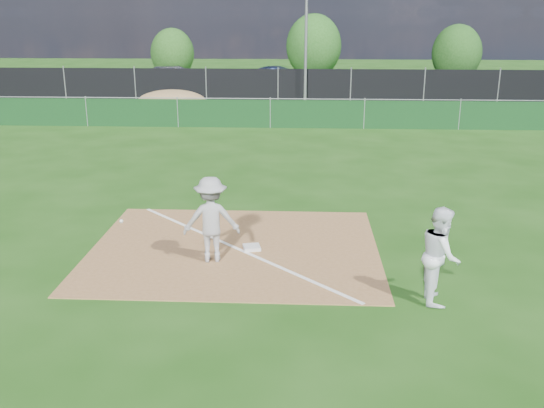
% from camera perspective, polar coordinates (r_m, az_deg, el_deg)
% --- Properties ---
extents(ground, '(90.00, 90.00, 0.00)m').
position_cam_1_polar(ground, '(21.41, -0.88, 4.76)').
color(ground, '#18450E').
rests_on(ground, ground).
extents(infield_dirt, '(6.00, 5.00, 0.02)m').
position_cam_1_polar(infield_dirt, '(12.82, -3.52, -4.17)').
color(infield_dirt, olive).
rests_on(infield_dirt, ground).
extents(foul_line, '(5.01, 5.01, 0.01)m').
position_cam_1_polar(foul_line, '(12.82, -3.52, -4.10)').
color(foul_line, white).
rests_on(foul_line, infield_dirt).
extents(green_fence, '(44.00, 0.05, 1.20)m').
position_cam_1_polar(green_fence, '(26.20, -0.16, 8.47)').
color(green_fence, black).
rests_on(green_fence, ground).
extents(dirt_mound, '(3.38, 2.60, 1.17)m').
position_cam_1_polar(dirt_mound, '(30.31, -9.41, 9.46)').
color(dirt_mound, olive).
rests_on(dirt_mound, ground).
extents(black_fence, '(46.00, 0.04, 1.80)m').
position_cam_1_polar(black_fence, '(34.08, 0.57, 11.10)').
color(black_fence, black).
rests_on(black_fence, ground).
extents(parking_lot, '(46.00, 9.00, 0.01)m').
position_cam_1_polar(parking_lot, '(39.14, 0.87, 10.63)').
color(parking_lot, black).
rests_on(parking_lot, ground).
extents(light_pole, '(0.16, 0.16, 8.00)m').
position_cam_1_polar(light_pole, '(33.54, 3.23, 16.28)').
color(light_pole, slate).
rests_on(light_pole, ground).
extents(first_base, '(0.41, 0.41, 0.07)m').
position_cam_1_polar(first_base, '(12.72, -1.92, -4.10)').
color(first_base, silver).
rests_on(first_base, infield_dirt).
extents(play_at_first, '(2.46, 0.77, 1.72)m').
position_cam_1_polar(play_at_first, '(11.93, -5.75, -1.46)').
color(play_at_first, '#A7A7AA').
rests_on(play_at_first, infield_dirt).
extents(runner, '(0.69, 0.86, 1.69)m').
position_cam_1_polar(runner, '(10.65, 15.56, -4.64)').
color(runner, white).
rests_on(runner, ground).
extents(car_left, '(5.22, 3.78, 1.65)m').
position_cam_1_polar(car_left, '(39.70, -9.04, 11.72)').
color(car_left, '#989A9F').
rests_on(car_left, parking_lot).
extents(car_mid, '(4.81, 1.71, 1.58)m').
position_cam_1_polar(car_mid, '(37.64, 0.86, 11.57)').
color(car_mid, black).
rests_on(car_mid, parking_lot).
extents(car_right, '(4.94, 2.71, 1.36)m').
position_cam_1_polar(car_right, '(39.03, 9.35, 11.39)').
color(car_right, black).
rests_on(car_right, parking_lot).
extents(tree_left, '(3.12, 3.12, 3.70)m').
position_cam_1_polar(tree_left, '(45.68, -9.35, 13.80)').
color(tree_left, '#382316').
rests_on(tree_left, ground).
extents(tree_mid, '(3.96, 3.96, 4.70)m').
position_cam_1_polar(tree_mid, '(45.16, 3.95, 14.60)').
color(tree_mid, '#382316').
rests_on(tree_mid, ground).
extents(tree_right, '(3.38, 3.38, 4.01)m').
position_cam_1_polar(tree_right, '(45.00, 16.99, 13.43)').
color(tree_right, '#382316').
rests_on(tree_right, ground).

